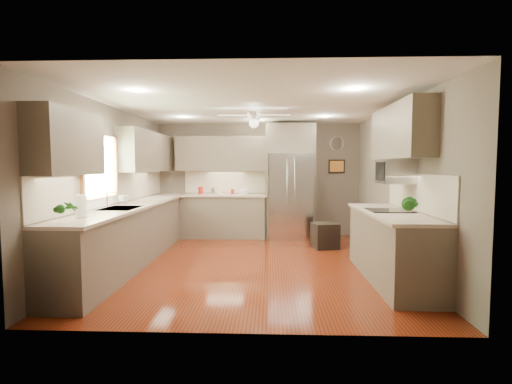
# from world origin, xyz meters

# --- Properties ---
(floor) EXTENTS (5.00, 5.00, 0.00)m
(floor) POSITION_xyz_m (0.00, 0.00, 0.00)
(floor) COLOR #51160A
(floor) RESTS_ON ground
(ceiling) EXTENTS (5.00, 5.00, 0.00)m
(ceiling) POSITION_xyz_m (0.00, 0.00, 2.50)
(ceiling) COLOR white
(ceiling) RESTS_ON ground
(wall_back) EXTENTS (4.50, 0.00, 4.50)m
(wall_back) POSITION_xyz_m (0.00, 2.50, 1.25)
(wall_back) COLOR brown
(wall_back) RESTS_ON ground
(wall_front) EXTENTS (4.50, 0.00, 4.50)m
(wall_front) POSITION_xyz_m (0.00, -2.50, 1.25)
(wall_front) COLOR brown
(wall_front) RESTS_ON ground
(wall_left) EXTENTS (0.00, 5.00, 5.00)m
(wall_left) POSITION_xyz_m (-2.25, 0.00, 1.25)
(wall_left) COLOR brown
(wall_left) RESTS_ON ground
(wall_right) EXTENTS (0.00, 5.00, 5.00)m
(wall_right) POSITION_xyz_m (2.25, 0.00, 1.25)
(wall_right) COLOR brown
(wall_right) RESTS_ON ground
(canister_a) EXTENTS (0.11, 0.11, 0.17)m
(canister_a) POSITION_xyz_m (-1.25, 2.22, 1.02)
(canister_a) COLOR maroon
(canister_a) RESTS_ON back_run
(canister_b) EXTENTS (0.10, 0.10, 0.15)m
(canister_b) POSITION_xyz_m (-0.98, 2.23, 1.01)
(canister_b) COLOR silver
(canister_b) RESTS_ON back_run
(canister_c) EXTENTS (0.14, 0.14, 0.17)m
(canister_c) POSITION_xyz_m (-0.83, 2.19, 1.03)
(canister_c) COLOR beige
(canister_c) RESTS_ON back_run
(canister_d) EXTENTS (0.08, 0.08, 0.11)m
(canister_d) POSITION_xyz_m (-0.55, 2.22, 1.00)
(canister_d) COLOR maroon
(canister_d) RESTS_ON back_run
(soap_bottle) EXTENTS (0.11, 0.11, 0.20)m
(soap_bottle) POSITION_xyz_m (-2.07, -0.01, 1.04)
(soap_bottle) COLOR white
(soap_bottle) RESTS_ON left_run
(potted_plant_left) EXTENTS (0.18, 0.14, 0.33)m
(potted_plant_left) POSITION_xyz_m (-1.93, -1.94, 1.10)
(potted_plant_left) COLOR #1F621C
(potted_plant_left) RESTS_ON left_run
(potted_plant_right) EXTENTS (0.24, 0.21, 0.36)m
(potted_plant_right) POSITION_xyz_m (1.89, -1.52, 1.12)
(potted_plant_right) COLOR #1F621C
(potted_plant_right) RESTS_ON right_run
(bowl) EXTENTS (0.27, 0.27, 0.05)m
(bowl) POSITION_xyz_m (-0.30, 2.16, 0.97)
(bowl) COLOR beige
(bowl) RESTS_ON back_run
(left_run) EXTENTS (0.65, 4.70, 1.45)m
(left_run) POSITION_xyz_m (-1.95, 0.15, 0.48)
(left_run) COLOR brown
(left_run) RESTS_ON ground
(back_run) EXTENTS (1.85, 0.65, 1.45)m
(back_run) POSITION_xyz_m (-0.72, 2.20, 0.48)
(back_run) COLOR brown
(back_run) RESTS_ON ground
(uppers) EXTENTS (4.50, 4.70, 0.95)m
(uppers) POSITION_xyz_m (-0.74, 0.71, 1.87)
(uppers) COLOR brown
(uppers) RESTS_ON wall_left
(window) EXTENTS (0.05, 1.12, 0.92)m
(window) POSITION_xyz_m (-2.22, -0.50, 1.55)
(window) COLOR #BFF2B2
(window) RESTS_ON wall_left
(sink) EXTENTS (0.50, 0.70, 0.32)m
(sink) POSITION_xyz_m (-1.93, -0.50, 0.91)
(sink) COLOR silver
(sink) RESTS_ON left_run
(refrigerator) EXTENTS (1.06, 0.75, 2.45)m
(refrigerator) POSITION_xyz_m (0.70, 2.16, 1.19)
(refrigerator) COLOR silver
(refrigerator) RESTS_ON ground
(right_run) EXTENTS (0.70, 2.20, 1.45)m
(right_run) POSITION_xyz_m (1.93, -0.80, 0.48)
(right_run) COLOR brown
(right_run) RESTS_ON ground
(microwave) EXTENTS (0.43, 0.55, 0.34)m
(microwave) POSITION_xyz_m (2.03, -0.55, 1.48)
(microwave) COLOR silver
(microwave) RESTS_ON wall_right
(ceiling_fan) EXTENTS (1.18, 1.18, 0.32)m
(ceiling_fan) POSITION_xyz_m (-0.00, 0.30, 2.33)
(ceiling_fan) COLOR white
(ceiling_fan) RESTS_ON ceiling
(recessed_lights) EXTENTS (2.84, 3.14, 0.01)m
(recessed_lights) POSITION_xyz_m (-0.04, 0.40, 2.49)
(recessed_lights) COLOR white
(recessed_lights) RESTS_ON ceiling
(wall_clock) EXTENTS (0.30, 0.03, 0.30)m
(wall_clock) POSITION_xyz_m (1.75, 2.48, 2.05)
(wall_clock) COLOR white
(wall_clock) RESTS_ON wall_back
(framed_print) EXTENTS (0.36, 0.03, 0.30)m
(framed_print) POSITION_xyz_m (1.75, 2.48, 1.55)
(framed_print) COLOR black
(framed_print) RESTS_ON wall_back
(stool) EXTENTS (0.52, 0.52, 0.50)m
(stool) POSITION_xyz_m (1.32, 1.18, 0.24)
(stool) COLOR black
(stool) RESTS_ON ground
(paper_towel) EXTENTS (0.12, 0.12, 0.29)m
(paper_towel) POSITION_xyz_m (-1.97, -1.55, 1.08)
(paper_towel) COLOR white
(paper_towel) RESTS_ON left_run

